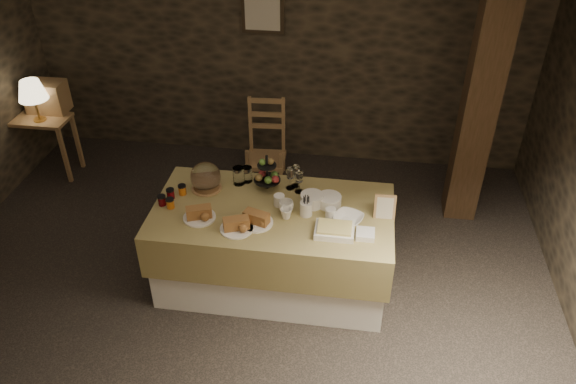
# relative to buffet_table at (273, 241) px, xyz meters

# --- Properties ---
(ground_plane) EXTENTS (5.50, 5.00, 0.01)m
(ground_plane) POSITION_rel_buffet_table_xyz_m (-0.30, -0.32, -0.45)
(ground_plane) COLOR black
(ground_plane) RESTS_ON ground
(room_shell) EXTENTS (5.52, 5.02, 2.60)m
(room_shell) POSITION_rel_buffet_table_xyz_m (-0.30, -0.32, 1.12)
(room_shell) COLOR black
(room_shell) RESTS_ON ground
(buffet_table) EXTENTS (1.96, 1.04, 0.77)m
(buffet_table) POSITION_rel_buffet_table_xyz_m (0.00, 0.00, 0.00)
(buffet_table) COLOR silver
(buffet_table) RESTS_ON ground_plane
(console_table) EXTENTS (0.65, 0.37, 0.69)m
(console_table) POSITION_rel_buffet_table_xyz_m (-2.80, 1.38, 0.12)
(console_table) COLOR #986A49
(console_table) RESTS_ON ground_plane
(table_lamp) EXTENTS (0.30, 0.30, 0.45)m
(table_lamp) POSITION_rel_buffet_table_xyz_m (-2.75, 1.33, 0.59)
(table_lamp) COLOR #B4873D
(table_lamp) RESTS_ON console_table
(wine_rack) EXTENTS (0.42, 0.26, 0.34)m
(wine_rack) POSITION_rel_buffet_table_xyz_m (-2.75, 1.56, 0.42)
(wine_rack) COLOR #986A49
(wine_rack) RESTS_ON console_table
(chair) EXTENTS (0.45, 0.43, 0.71)m
(chair) POSITION_rel_buffet_table_xyz_m (-0.35, 1.67, -0.04)
(chair) COLOR #986A49
(chair) RESTS_ON ground_plane
(timber_column) EXTENTS (0.30, 0.30, 2.60)m
(timber_column) POSITION_rel_buffet_table_xyz_m (1.72, 1.28, 0.85)
(timber_column) COLOR black
(timber_column) RESTS_ON ground_plane
(framed_picture) EXTENTS (0.45, 0.04, 0.55)m
(framed_picture) POSITION_rel_buffet_table_xyz_m (-0.45, 2.14, 1.30)
(framed_picture) COLOR #2E2317
(framed_picture) RESTS_ON room_shell
(plate_stack_a) EXTENTS (0.19, 0.19, 0.10)m
(plate_stack_a) POSITION_rel_buffet_table_xyz_m (0.31, 0.11, 0.38)
(plate_stack_a) COLOR white
(plate_stack_a) RESTS_ON buffet_table
(plate_stack_b) EXTENTS (0.20, 0.20, 0.08)m
(plate_stack_b) POSITION_rel_buffet_table_xyz_m (0.45, 0.13, 0.37)
(plate_stack_b) COLOR white
(plate_stack_b) RESTS_ON buffet_table
(cutlery_holder) EXTENTS (0.10, 0.10, 0.12)m
(cutlery_holder) POSITION_rel_buffet_table_xyz_m (0.28, -0.03, 0.39)
(cutlery_holder) COLOR white
(cutlery_holder) RESTS_ON buffet_table
(cup_a) EXTENTS (0.16, 0.16, 0.10)m
(cup_a) POSITION_rel_buffet_table_xyz_m (0.11, -0.01, 0.38)
(cup_a) COLOR white
(cup_a) RESTS_ON buffet_table
(cup_b) EXTENTS (0.12, 0.12, 0.09)m
(cup_b) POSITION_rel_buffet_table_xyz_m (0.13, -0.09, 0.37)
(cup_b) COLOR white
(cup_b) RESTS_ON buffet_table
(mug_c) EXTENTS (0.09, 0.09, 0.09)m
(mug_c) POSITION_rel_buffet_table_xyz_m (0.04, 0.07, 0.38)
(mug_c) COLOR white
(mug_c) RESTS_ON buffet_table
(mug_d) EXTENTS (0.08, 0.08, 0.09)m
(mug_d) POSITION_rel_buffet_table_xyz_m (0.47, -0.05, 0.37)
(mug_d) COLOR white
(mug_d) RESTS_ON buffet_table
(bowl) EXTENTS (0.29, 0.29, 0.06)m
(bowl) POSITION_rel_buffet_table_xyz_m (0.62, -0.07, 0.36)
(bowl) COLOR white
(bowl) RESTS_ON buffet_table
(cake_dome) EXTENTS (0.26, 0.26, 0.26)m
(cake_dome) POSITION_rel_buffet_table_xyz_m (-0.61, 0.22, 0.43)
(cake_dome) COLOR #986A49
(cake_dome) RESTS_ON buffet_table
(fruit_stand) EXTENTS (0.23, 0.23, 0.32)m
(fruit_stand) POSITION_rel_buffet_table_xyz_m (-0.09, 0.29, 0.46)
(fruit_stand) COLOR black
(fruit_stand) RESTS_ON buffet_table
(bread_platter_left) EXTENTS (0.26, 0.26, 0.11)m
(bread_platter_left) POSITION_rel_buffet_table_xyz_m (-0.56, -0.19, 0.37)
(bread_platter_left) COLOR white
(bread_platter_left) RESTS_ON buffet_table
(bread_platter_center) EXTENTS (0.26, 0.26, 0.11)m
(bread_platter_center) POSITION_rel_buffet_table_xyz_m (-0.23, -0.29, 0.37)
(bread_platter_center) COLOR white
(bread_platter_center) RESTS_ON buffet_table
(bread_platter_right) EXTENTS (0.26, 0.26, 0.11)m
(bread_platter_right) POSITION_rel_buffet_table_xyz_m (-0.09, -0.20, 0.37)
(bread_platter_right) COLOR white
(bread_platter_right) RESTS_ON buffet_table
(jam_jars) EXTENTS (0.18, 0.26, 0.07)m
(jam_jars) POSITION_rel_buffet_table_xyz_m (-0.85, -0.00, 0.37)
(jam_jars) COLOR #5D060E
(jam_jars) RESTS_ON buffet_table
(tart_dish) EXTENTS (0.30, 0.22, 0.07)m
(tart_dish) POSITION_rel_buffet_table_xyz_m (0.52, -0.23, 0.36)
(tart_dish) COLOR white
(tart_dish) RESTS_ON buffet_table
(square_dish) EXTENTS (0.14, 0.14, 0.04)m
(square_dish) POSITION_rel_buffet_table_xyz_m (0.75, -0.24, 0.35)
(square_dish) COLOR white
(square_dish) RESTS_ON buffet_table
(menu_frame) EXTENTS (0.17, 0.07, 0.22)m
(menu_frame) POSITION_rel_buffet_table_xyz_m (0.89, 0.03, 0.42)
(menu_frame) COLOR #986A49
(menu_frame) RESTS_ON buffet_table
(storage_jar_a) EXTENTS (0.10, 0.10, 0.16)m
(storage_jar_a) POSITION_rel_buffet_table_xyz_m (-0.35, 0.33, 0.41)
(storage_jar_a) COLOR white
(storage_jar_a) RESTS_ON buffet_table
(storage_jar_b) EXTENTS (0.09, 0.09, 0.14)m
(storage_jar_b) POSITION_rel_buffet_table_xyz_m (-0.29, 0.38, 0.40)
(storage_jar_b) COLOR white
(storage_jar_b) RESTS_ON buffet_table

